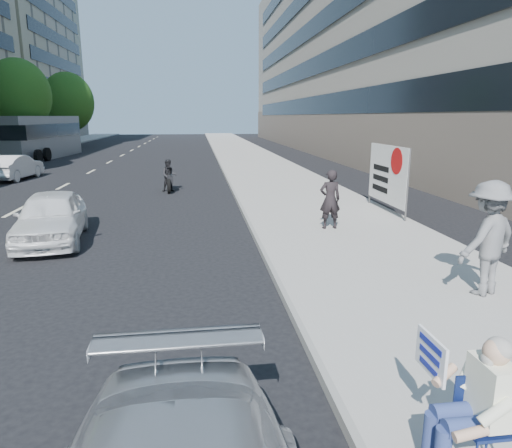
{
  "coord_description": "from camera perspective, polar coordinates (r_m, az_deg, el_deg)",
  "views": [
    {
      "loc": [
        -0.04,
        -8.71,
        3.27
      ],
      "look_at": [
        1.16,
        0.74,
        1.02
      ],
      "focal_mm": 32.0,
      "sensor_mm": 36.0,
      "label": 1
    }
  ],
  "objects": [
    {
      "name": "ground",
      "position": [
        9.3,
        -6.57,
        -7.37
      ],
      "size": [
        160.0,
        160.0,
        0.0
      ],
      "primitive_type": "plane",
      "color": "black",
      "rests_on": "ground"
    },
    {
      "name": "near_sidewalk",
      "position": [
        29.17,
        0.77,
        7.01
      ],
      "size": [
        5.0,
        120.0,
        0.15
      ],
      "primitive_type": "cube",
      "color": "#99968F",
      "rests_on": "ground"
    },
    {
      "name": "near_building",
      "position": [
        44.64,
        16.46,
        21.47
      ],
      "size": [
        14.0,
        70.0,
        20.0
      ],
      "primitive_type": "cube",
      "color": "gray",
      "rests_on": "ground"
    },
    {
      "name": "tree_far_d",
      "position": [
        41.08,
        -27.55,
        14.11
      ],
      "size": [
        4.8,
        4.8,
        7.65
      ],
      "color": "#382616",
      "rests_on": "ground"
    },
    {
      "name": "tree_far_e",
      "position": [
        54.47,
        -22.46,
        13.92
      ],
      "size": [
        5.4,
        5.4,
        7.89
      ],
      "color": "#382616",
      "rests_on": "ground"
    },
    {
      "name": "seated_protester",
      "position": [
        4.66,
        25.63,
        -19.09
      ],
      "size": [
        0.83,
        1.12,
        1.31
      ],
      "color": "navy",
      "rests_on": "near_sidewalk"
    },
    {
      "name": "jogger",
      "position": [
        9.01,
        26.96,
        -1.6
      ],
      "size": [
        1.52,
        1.23,
        2.05
      ],
      "primitive_type": "imported",
      "rotation": [
        0.0,
        0.0,
        3.55
      ],
      "color": "slate",
      "rests_on": "near_sidewalk"
    },
    {
      "name": "pedestrian_woman",
      "position": [
        13.05,
        9.24,
        3.06
      ],
      "size": [
        0.63,
        0.43,
        1.68
      ],
      "primitive_type": "imported",
      "rotation": [
        0.0,
        0.0,
        3.18
      ],
      "color": "black",
      "rests_on": "near_sidewalk"
    },
    {
      "name": "protest_banner",
      "position": [
        15.8,
        16.1,
        5.99
      ],
      "size": [
        0.08,
        3.06,
        2.2
      ],
      "color": "#4C4C4C",
      "rests_on": "near_sidewalk"
    },
    {
      "name": "white_sedan_near",
      "position": [
        13.26,
        -24.25,
        0.83
      ],
      "size": [
        2.12,
        4.14,
        1.35
      ],
      "primitive_type": "imported",
      "rotation": [
        0.0,
        0.0,
        0.14
      ],
      "color": "white",
      "rests_on": "ground"
    },
    {
      "name": "white_sedan_mid",
      "position": [
        27.45,
        -27.92,
        6.3
      ],
      "size": [
        1.79,
        4.08,
        1.3
      ],
      "primitive_type": "imported",
      "rotation": [
        0.0,
        0.0,
        3.04
      ],
      "color": "silver",
      "rests_on": "ground"
    },
    {
      "name": "motorcycle",
      "position": [
        20.75,
        -10.79,
        5.78
      ],
      "size": [
        0.75,
        2.05,
        1.42
      ],
      "rotation": [
        0.0,
        0.0,
        0.11
      ],
      "color": "black",
      "rests_on": "ground"
    },
    {
      "name": "bus",
      "position": [
        40.6,
        -25.47,
        9.73
      ],
      "size": [
        3.54,
        12.23,
        3.3
      ],
      "rotation": [
        0.0,
        0.0,
        -0.08
      ],
      "color": "slate",
      "rests_on": "ground"
    }
  ]
}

